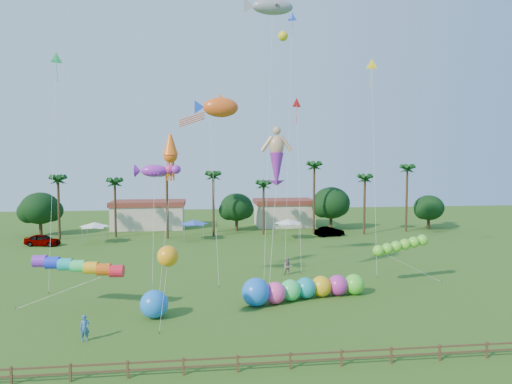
{
  "coord_description": "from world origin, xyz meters",
  "views": [
    {
      "loc": [
        -4.99,
        -30.73,
        11.87
      ],
      "look_at": [
        0.0,
        10.0,
        9.0
      ],
      "focal_mm": 32.0,
      "sensor_mm": 36.0,
      "label": 1
    }
  ],
  "objects": [
    {
      "name": "delta_kite_blue",
      "position": [
        5.05,
        19.1,
        26.7
      ],
      "size": [
        1.93,
        3.57,
        27.94
      ],
      "color": "blue",
      "rests_on": "ground"
    },
    {
      "name": "car_b",
      "position": [
        14.98,
        37.85,
        0.75
      ],
      "size": [
        4.78,
        2.58,
        1.5
      ],
      "primitive_type": "imported",
      "rotation": [
        0.0,
        0.0,
        1.8
      ],
      "color": "#4C4C54",
      "rests_on": "ground"
    },
    {
      "name": "blue_ball",
      "position": [
        -8.51,
        3.54,
        1.06
      ],
      "size": [
        2.12,
        2.12,
        2.12
      ],
      "primitive_type": "sphere",
      "color": "blue",
      "rests_on": "ground"
    },
    {
      "name": "merman_kite",
      "position": [
        2.22,
        12.01,
        11.86
      ],
      "size": [
        2.7,
        5.6,
        14.55
      ],
      "color": "tan",
      "rests_on": "ground"
    },
    {
      "name": "buildings_row",
      "position": [
        -3.09,
        50.0,
        2.0
      ],
      "size": [
        35.0,
        7.0,
        4.0
      ],
      "color": "beige",
      "rests_on": "ground"
    },
    {
      "name": "orange_ball_kite",
      "position": [
        -7.24,
        0.49,
        5.32
      ],
      "size": [
        1.86,
        1.86,
        6.05
      ],
      "color": "#FF9C14",
      "rests_on": "ground"
    },
    {
      "name": "tent_row",
      "position": [
        -6.0,
        36.33,
        2.75
      ],
      "size": [
        31.0,
        4.0,
        0.6
      ],
      "color": "white",
      "rests_on": "ground"
    },
    {
      "name": "spectator_b",
      "position": [
        3.94,
        15.08,
        0.89
      ],
      "size": [
        1.03,
        0.91,
        1.78
      ],
      "primitive_type": "imported",
      "rotation": [
        0.0,
        0.0,
        -0.32
      ],
      "color": "gray",
      "rests_on": "ground"
    },
    {
      "name": "delta_kite_red",
      "position": [
        5.52,
        18.5,
        17.77
      ],
      "size": [
        1.34,
        3.73,
        18.66
      ],
      "color": "#FD1C1C",
      "rests_on": "ground"
    },
    {
      "name": "caterpillar_inflatable",
      "position": [
        3.34,
        6.52,
        0.97
      ],
      "size": [
        11.34,
        4.48,
        2.32
      ],
      "rotation": [
        0.0,
        0.0,
        0.25
      ],
      "color": "#FF43A0",
      "rests_on": "ground"
    },
    {
      "name": "tree_line",
      "position": [
        3.57,
        44.0,
        4.28
      ],
      "size": [
        69.46,
        8.91,
        11.0
      ],
      "color": "#3A2819",
      "rests_on": "ground"
    },
    {
      "name": "lobster_kite",
      "position": [
        -8.99,
        10.07,
        10.94
      ],
      "size": [
        4.3,
        4.91,
        11.73
      ],
      "color": "purple",
      "rests_on": "ground"
    },
    {
      "name": "ground",
      "position": [
        0.0,
        0.0,
        0.0
      ],
      "size": [
        160.0,
        160.0,
        0.0
      ],
      "primitive_type": "plane",
      "color": "#285116",
      "rests_on": "ground"
    },
    {
      "name": "delta_kite_green",
      "position": [
        -18.26,
        14.53,
        20.95
      ],
      "size": [
        1.28,
        3.9,
        21.93
      ],
      "color": "#33DA75",
      "rests_on": "ground"
    },
    {
      "name": "spectator_a",
      "position": [
        -12.6,
        -0.4,
        0.86
      ],
      "size": [
        0.69,
        0.51,
        1.73
      ],
      "primitive_type": "imported",
      "rotation": [
        0.0,
        0.0,
        0.17
      ],
      "color": "#2D629D",
      "rests_on": "ground"
    },
    {
      "name": "car_a",
      "position": [
        -26.81,
        35.0,
        0.81
      ],
      "size": [
        5.08,
        2.95,
        1.63
      ],
      "primitive_type": "imported",
      "rotation": [
        0.0,
        0.0,
        1.34
      ],
      "color": "#4C4C54",
      "rests_on": "ground"
    },
    {
      "name": "fence",
      "position": [
        0.0,
        -6.0,
        0.61
      ],
      "size": [
        36.12,
        0.12,
        1.0
      ],
      "color": "brown",
      "rests_on": "ground"
    },
    {
      "name": "shark_kite",
      "position": [
        2.98,
        19.57,
        28.54
      ],
      "size": [
        6.28,
        8.2,
        29.64
      ],
      "color": "gray",
      "rests_on": "ground"
    },
    {
      "name": "green_worm",
      "position": [
        11.68,
        10.13,
        3.31
      ],
      "size": [
        9.56,
        1.42,
        3.95
      ],
      "color": "#62CF2E",
      "rests_on": "ground"
    },
    {
      "name": "squid_kite",
      "position": [
        -7.76,
        12.8,
        12.28
      ],
      "size": [
        1.96,
        4.3,
        14.37
      ],
      "color": "orange",
      "rests_on": "ground"
    },
    {
      "name": "delta_kite_yellow",
      "position": [
        13.02,
        16.11,
        21.54
      ],
      "size": [
        1.4,
        3.52,
        22.52
      ],
      "color": "yellow",
      "rests_on": "ground"
    },
    {
      "name": "fish_kite",
      "position": [
        -2.87,
        16.03,
        17.21
      ],
      "size": [
        5.54,
        5.97,
        18.34
      ],
      "color": "#E75419",
      "rests_on": "ground"
    },
    {
      "name": "rainbow_tube",
      "position": [
        -13.29,
        5.32,
        3.24
      ],
      "size": [
        10.04,
        3.09,
        3.73
      ],
      "color": "red",
      "rests_on": "ground"
    }
  ]
}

